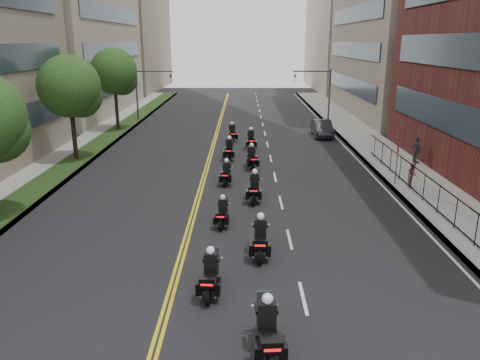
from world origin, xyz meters
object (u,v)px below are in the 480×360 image
(motorcycle_4, at_px, (223,214))
(parked_sedan, at_px, (322,128))
(motorcycle_2, at_px, (210,276))
(motorcycle_7, at_px, (252,159))
(motorcycle_9, at_px, (251,141))
(motorcycle_8, at_px, (229,150))
(pedestrian_c, at_px, (416,150))
(motorcycle_3, at_px, (260,239))
(motorcycle_6, at_px, (226,174))
(motorcycle_1, at_px, (268,333))
(motorcycle_10, at_px, (232,134))
(pedestrian_b, at_px, (412,175))
(motorcycle_5, at_px, (254,189))

(motorcycle_4, bearing_deg, parked_sedan, 73.67)
(motorcycle_4, bearing_deg, motorcycle_2, -86.99)
(motorcycle_7, xyz_separation_m, motorcycle_9, (0.04, 6.03, 0.01))
(motorcycle_8, distance_m, pedestrian_c, 13.50)
(motorcycle_3, distance_m, motorcycle_7, 13.80)
(motorcycle_2, xyz_separation_m, motorcycle_9, (1.79, 22.87, 0.03))
(motorcycle_6, bearing_deg, motorcycle_8, 95.22)
(motorcycle_1, relative_size, motorcycle_2, 1.08)
(motorcycle_8, relative_size, parked_sedan, 0.54)
(motorcycle_2, distance_m, motorcycle_7, 16.93)
(motorcycle_8, bearing_deg, pedestrian_c, -3.13)
(motorcycle_4, distance_m, motorcycle_10, 19.61)
(motorcycle_9, distance_m, motorcycle_10, 3.46)
(motorcycle_3, distance_m, motorcycle_6, 10.26)
(motorcycle_2, bearing_deg, parked_sedan, 76.43)
(motorcycle_7, xyz_separation_m, pedestrian_c, (11.79, 1.15, 0.37))
(motorcycle_10, bearing_deg, motorcycle_7, -87.51)
(motorcycle_4, height_order, pedestrian_b, pedestrian_b)
(motorcycle_5, bearing_deg, motorcycle_2, -95.67)
(motorcycle_1, xyz_separation_m, pedestrian_c, (11.71, 21.38, 0.34))
(motorcycle_2, relative_size, motorcycle_10, 1.00)
(motorcycle_5, height_order, motorcycle_8, motorcycle_5)
(motorcycle_6, distance_m, parked_sedan, 17.35)
(motorcycle_9, height_order, pedestrian_b, motorcycle_9)
(motorcycle_4, relative_size, motorcycle_7, 0.85)
(motorcycle_7, height_order, parked_sedan, motorcycle_7)
(motorcycle_4, relative_size, motorcycle_10, 0.88)
(motorcycle_2, bearing_deg, pedestrian_c, 56.16)
(pedestrian_b, bearing_deg, motorcycle_5, 113.22)
(motorcycle_3, bearing_deg, motorcycle_8, 98.86)
(motorcycle_3, bearing_deg, parked_sedan, 78.05)
(motorcycle_10, distance_m, pedestrian_b, 17.64)
(motorcycle_3, height_order, motorcycle_8, motorcycle_3)
(motorcycle_8, bearing_deg, motorcycle_3, -81.20)
(motorcycle_8, xyz_separation_m, parked_sedan, (8.39, 8.98, 0.04))
(motorcycle_7, distance_m, motorcycle_10, 9.24)
(pedestrian_b, bearing_deg, motorcycle_4, 127.68)
(motorcycle_6, relative_size, parked_sedan, 0.48)
(motorcycle_3, xyz_separation_m, parked_sedan, (6.64, 25.30, 0.02))
(motorcycle_9, bearing_deg, motorcycle_1, -92.39)
(motorcycle_4, bearing_deg, motorcycle_9, 88.80)
(motorcycle_6, bearing_deg, motorcycle_3, -74.92)
(motorcycle_3, distance_m, parked_sedan, 26.16)
(motorcycle_5, bearing_deg, pedestrian_c, 38.79)
(motorcycle_7, distance_m, pedestrian_c, 11.85)
(motorcycle_2, relative_size, pedestrian_c, 1.27)
(motorcycle_3, distance_m, motorcycle_9, 19.83)
(motorcycle_3, bearing_deg, pedestrian_c, 54.76)
(motorcycle_10, relative_size, parked_sedan, 0.52)
(pedestrian_c, bearing_deg, motorcycle_10, 51.22)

